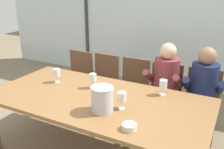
# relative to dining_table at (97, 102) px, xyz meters

# --- Properties ---
(ground) EXTENTS (14.00, 14.00, 0.00)m
(ground) POSITION_rel_dining_table_xyz_m (0.00, 1.00, -0.66)
(ground) COLOR #847056
(window_glass_panel) EXTENTS (7.58, 0.03, 2.60)m
(window_glass_panel) POSITION_rel_dining_table_xyz_m (0.00, 2.47, 0.64)
(window_glass_panel) COLOR silver
(window_glass_panel) RESTS_ON ground
(window_mullion_left) EXTENTS (0.06, 0.06, 2.60)m
(window_mullion_left) POSITION_rel_dining_table_xyz_m (-1.71, 2.45, 0.64)
(window_mullion_left) COLOR #38383D
(window_mullion_left) RESTS_ON ground
(hillside_vineyard) EXTENTS (13.58, 2.40, 2.04)m
(hillside_vineyard) POSITION_rel_dining_table_xyz_m (0.00, 6.78, 0.36)
(hillside_vineyard) COLOR #568942
(hillside_vineyard) RESTS_ON ground
(dining_table) EXTENTS (2.38, 1.17, 0.72)m
(dining_table) POSITION_rel_dining_table_xyz_m (0.00, 0.00, 0.00)
(dining_table) COLOR olive
(dining_table) RESTS_ON ground
(chair_near_curtain) EXTENTS (0.46, 0.46, 0.86)m
(chair_near_curtain) POSITION_rel_dining_table_xyz_m (-0.96, 0.99, -0.16)
(chair_near_curtain) COLOR brown
(chair_near_curtain) RESTS_ON ground
(chair_left_of_center) EXTENTS (0.46, 0.46, 0.86)m
(chair_left_of_center) POSITION_rel_dining_table_xyz_m (-0.50, 1.01, -0.16)
(chair_left_of_center) COLOR brown
(chair_left_of_center) RESTS_ON ground
(chair_center) EXTENTS (0.44, 0.44, 0.86)m
(chair_center) POSITION_rel_dining_table_xyz_m (-0.01, 1.02, -0.16)
(chair_center) COLOR brown
(chair_center) RESTS_ON ground
(chair_right_of_center) EXTENTS (0.48, 0.48, 0.86)m
(chair_right_of_center) POSITION_rel_dining_table_xyz_m (0.47, 1.00, -0.16)
(chair_right_of_center) COLOR brown
(chair_right_of_center) RESTS_ON ground
(chair_near_window_right) EXTENTS (0.45, 0.45, 0.86)m
(chair_near_window_right) POSITION_rel_dining_table_xyz_m (0.94, 1.01, -0.16)
(chair_near_window_right) COLOR brown
(chair_near_window_right) RESTS_ON ground
(person_maroon_top) EXTENTS (0.47, 0.62, 1.18)m
(person_maroon_top) POSITION_rel_dining_table_xyz_m (0.49, 0.86, 0.01)
(person_maroon_top) COLOR brown
(person_maroon_top) RESTS_ON ground
(person_navy_polo) EXTENTS (0.49, 0.63, 1.18)m
(person_navy_polo) POSITION_rel_dining_table_xyz_m (0.96, 0.86, 0.01)
(person_navy_polo) COLOR #192347
(person_navy_polo) RESTS_ON ground
(ice_bucket_primary) EXTENTS (0.22, 0.22, 0.25)m
(ice_bucket_primary) POSITION_rel_dining_table_xyz_m (0.20, -0.23, 0.19)
(ice_bucket_primary) COLOR #B7B7BC
(ice_bucket_primary) RESTS_ON dining_table
(tasting_bowl) EXTENTS (0.13, 0.13, 0.05)m
(tasting_bowl) POSITION_rel_dining_table_xyz_m (0.56, -0.40, 0.08)
(tasting_bowl) COLOR silver
(tasting_bowl) RESTS_ON dining_table
(wine_glass_by_left_taster) EXTENTS (0.08, 0.08, 0.17)m
(wine_glass_by_left_taster) POSITION_rel_dining_table_xyz_m (0.34, -0.10, 0.18)
(wine_glass_by_left_taster) COLOR silver
(wine_glass_by_left_taster) RESTS_ON dining_table
(wine_glass_near_bucket) EXTENTS (0.08, 0.08, 0.17)m
(wine_glass_near_bucket) POSITION_rel_dining_table_xyz_m (-0.67, 0.16, 0.18)
(wine_glass_near_bucket) COLOR silver
(wine_glass_near_bucket) RESTS_ON dining_table
(wine_glass_center_pour) EXTENTS (0.08, 0.08, 0.17)m
(wine_glass_center_pour) POSITION_rel_dining_table_xyz_m (-0.18, 0.21, 0.18)
(wine_glass_center_pour) COLOR silver
(wine_glass_center_pour) RESTS_ON dining_table
(wine_glass_by_right_taster) EXTENTS (0.08, 0.08, 0.17)m
(wine_glass_by_right_taster) POSITION_rel_dining_table_xyz_m (0.60, 0.40, 0.18)
(wine_glass_by_right_taster) COLOR silver
(wine_glass_by_right_taster) RESTS_ON dining_table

